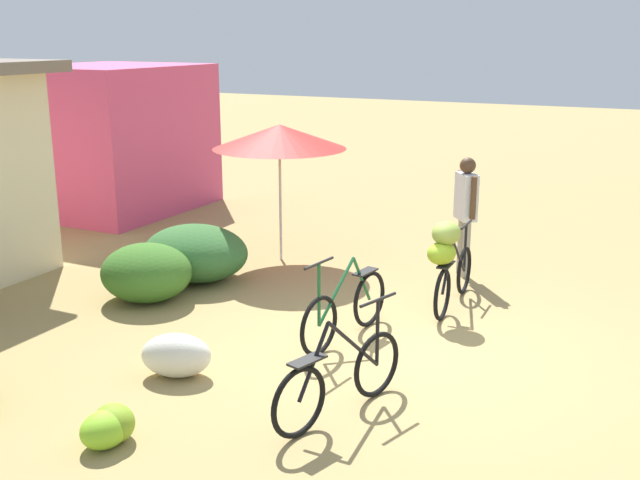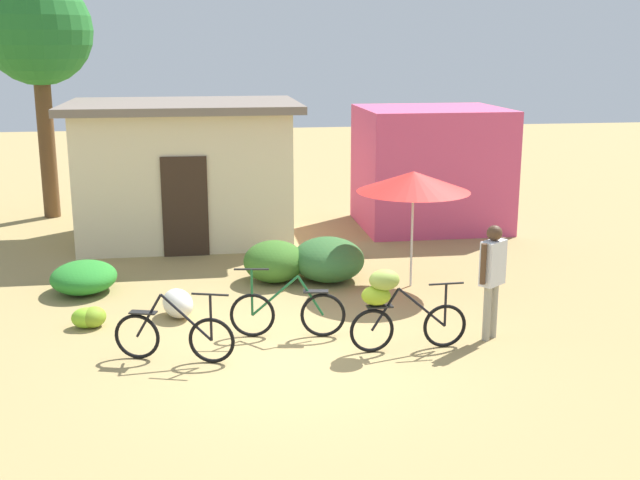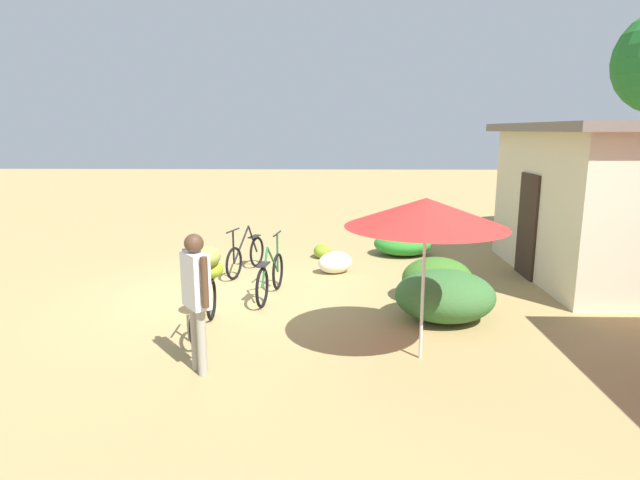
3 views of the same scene
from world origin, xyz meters
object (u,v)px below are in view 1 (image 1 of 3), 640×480
object	(u,v)px
bicycle_near_pile	(345,309)
produce_sack	(176,355)
bicycle_leftmost	(340,379)
bicycle_center_loaded	(448,256)
banana_pile_on_ground	(109,426)
market_umbrella	(279,137)
shop_pink	(113,138)
person_vendor	(466,204)

from	to	relation	value
bicycle_near_pile	produce_sack	xyz separation A→B (m)	(-1.59, 1.11, -0.14)
bicycle_leftmost	produce_sack	distance (m)	1.80
bicycle_center_loaded	banana_pile_on_ground	world-z (taller)	bicycle_center_loaded
market_umbrella	bicycle_leftmost	distance (m)	5.14
shop_pink	bicycle_leftmost	bearing A→B (deg)	-127.24
shop_pink	person_vendor	size ratio (longest dim) A/B	1.91
bicycle_near_pile	produce_sack	distance (m)	1.95
bicycle_near_pile	bicycle_center_loaded	world-z (taller)	bicycle_center_loaded
market_umbrella	banana_pile_on_ground	xyz separation A→B (m)	(-5.30, -1.34, -1.70)
bicycle_near_pile	bicycle_center_loaded	distance (m)	1.58
market_umbrella	bicycle_center_loaded	xyz separation A→B (m)	(-1.06, -2.90, -1.14)
shop_pink	produce_sack	size ratio (longest dim) A/B	4.57
banana_pile_on_ground	bicycle_near_pile	bearing A→B (deg)	-15.99
person_vendor	shop_pink	bearing A→B (deg)	80.68
produce_sack	bicycle_leftmost	bearing A→B (deg)	-90.06
market_umbrella	bicycle_near_pile	bearing A→B (deg)	-138.08
produce_sack	person_vendor	distance (m)	4.81
banana_pile_on_ground	produce_sack	bearing A→B (deg)	12.28
shop_pink	bicycle_center_loaded	world-z (taller)	shop_pink
bicycle_leftmost	banana_pile_on_ground	xyz separation A→B (m)	(-1.30, 1.51, -0.20)
shop_pink	produce_sack	distance (m)	8.07
bicycle_near_pile	produce_sack	world-z (taller)	bicycle_near_pile
bicycle_near_pile	bicycle_center_loaded	bearing A→B (deg)	-28.63
bicycle_leftmost	banana_pile_on_ground	size ratio (longest dim) A/B	2.70
banana_pile_on_ground	produce_sack	size ratio (longest dim) A/B	0.85
person_vendor	bicycle_center_loaded	bearing A→B (deg)	-171.43
bicycle_leftmost	person_vendor	distance (m)	4.52
shop_pink	produce_sack	world-z (taller)	shop_pink
bicycle_near_pile	produce_sack	size ratio (longest dim) A/B	2.38
shop_pink	bicycle_leftmost	xyz separation A→B (m)	(-5.66, -7.44, -1.01)
market_umbrella	bicycle_near_pile	xyz separation A→B (m)	(-2.41, -2.17, -1.49)
market_umbrella	produce_sack	xyz separation A→B (m)	(-4.00, -1.06, -1.63)
bicycle_leftmost	person_vendor	size ratio (longest dim) A/B	0.96
bicycle_center_loaded	produce_sack	distance (m)	3.51
shop_pink	banana_pile_on_ground	world-z (taller)	shop_pink
bicycle_leftmost	bicycle_center_loaded	bearing A→B (deg)	-1.09
shop_pink	person_vendor	bearing A→B (deg)	-99.32
market_umbrella	banana_pile_on_ground	bearing A→B (deg)	-165.84
bicycle_near_pile	banana_pile_on_ground	bearing A→B (deg)	164.01
bicycle_leftmost	shop_pink	bearing A→B (deg)	52.76
banana_pile_on_ground	person_vendor	xyz separation A→B (m)	(5.76, -1.34, 0.87)
shop_pink	bicycle_center_loaded	bearing A→B (deg)	-109.90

